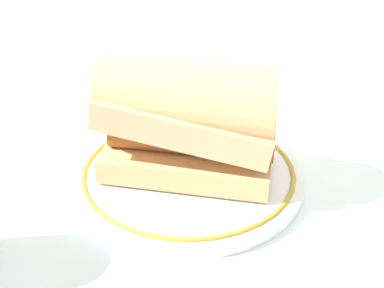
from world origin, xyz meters
name	(u,v)px	position (x,y,z in m)	size (l,w,h in m)	color
ground_plane	(176,196)	(0.00, 0.00, 0.00)	(1.50, 1.50, 0.00)	white
plate	(192,173)	(0.00, 0.04, 0.01)	(0.25, 0.25, 0.01)	white
sausage_sandwich	(192,119)	(0.00, 0.04, 0.08)	(0.19, 0.13, 0.12)	#E0AD73
butter_knife	(199,95)	(-0.06, 0.24, 0.00)	(0.11, 0.14, 0.01)	silver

